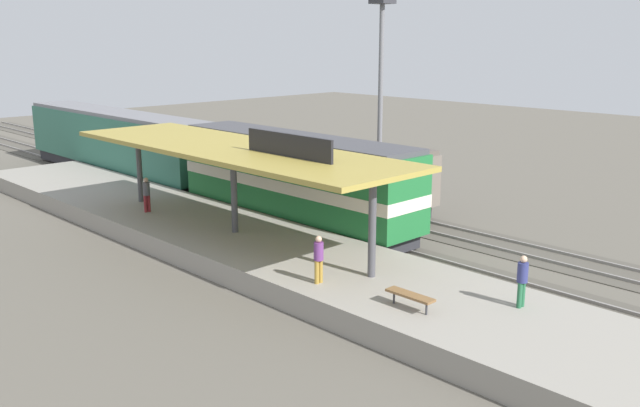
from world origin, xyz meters
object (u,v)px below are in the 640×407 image
object	(u,v)px
locomotive	(295,180)
freight_car	(337,172)
person_boarding	(147,193)
passenger_carriage_single	(116,142)
person_waiting	(319,257)
platform_bench	(410,296)
light_mast	(381,52)
person_walking	(522,279)

from	to	relation	value
locomotive	freight_car	xyz separation A→B (m)	(4.60, 1.61, -0.44)
freight_car	person_boarding	size ratio (longest dim) A/B	7.02
passenger_carriage_single	person_waiting	world-z (taller)	passenger_carriage_single
locomotive	freight_car	world-z (taller)	locomotive
platform_bench	passenger_carriage_single	xyz separation A→B (m)	(6.00, 30.04, 0.97)
locomotive	passenger_carriage_single	world-z (taller)	locomotive
light_mast	person_boarding	world-z (taller)	light_mast
person_boarding	person_waiting	bearing A→B (deg)	-94.10
person_boarding	freight_car	bearing A→B (deg)	-16.97
passenger_carriage_single	platform_bench	bearing A→B (deg)	-101.30
person_walking	person_boarding	distance (m)	19.19
platform_bench	locomotive	bearing A→B (deg)	63.51
platform_bench	passenger_carriage_single	world-z (taller)	passenger_carriage_single
locomotive	light_mast	bearing A→B (deg)	9.66
person_walking	person_boarding	xyz separation A→B (m)	(-2.14, 19.07, 0.00)
person_walking	person_boarding	size ratio (longest dim) A/B	1.00
locomotive	light_mast	world-z (taller)	light_mast
platform_bench	freight_car	distance (m)	17.29
light_mast	person_boarding	size ratio (longest dim) A/B	6.84
freight_car	light_mast	size ratio (longest dim) A/B	1.03
locomotive	person_walking	distance (m)	14.78
platform_bench	person_walking	world-z (taller)	person_walking
person_boarding	person_walking	bearing A→B (deg)	-83.59
person_boarding	locomotive	bearing A→B (deg)	-40.45
person_waiting	person_walking	world-z (taller)	same
platform_bench	light_mast	world-z (taller)	light_mast
locomotive	light_mast	xyz separation A→B (m)	(7.80, 1.33, 5.99)
locomotive	person_waiting	size ratio (longest dim) A/B	8.44
person_waiting	person_boarding	distance (m)	13.06
passenger_carriage_single	person_walking	size ratio (longest dim) A/B	11.70
platform_bench	person_walking	size ratio (longest dim) A/B	0.99
person_waiting	locomotive	bearing A→B (deg)	52.38
passenger_carriage_single	light_mast	bearing A→B (deg)	-64.93
person_boarding	passenger_carriage_single	bearing A→B (deg)	67.57
locomotive	person_boarding	distance (m)	7.24
light_mast	locomotive	bearing A→B (deg)	-170.34
passenger_carriage_single	freight_car	xyz separation A→B (m)	(4.60, -16.39, -0.34)
freight_car	person_boarding	world-z (taller)	freight_car
light_mast	person_walking	world-z (taller)	light_mast
light_mast	platform_bench	bearing A→B (deg)	-135.91
platform_bench	person_boarding	xyz separation A→B (m)	(0.50, 16.73, 0.51)
light_mast	person_walking	xyz separation A→B (m)	(-11.15, -15.71, -6.54)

